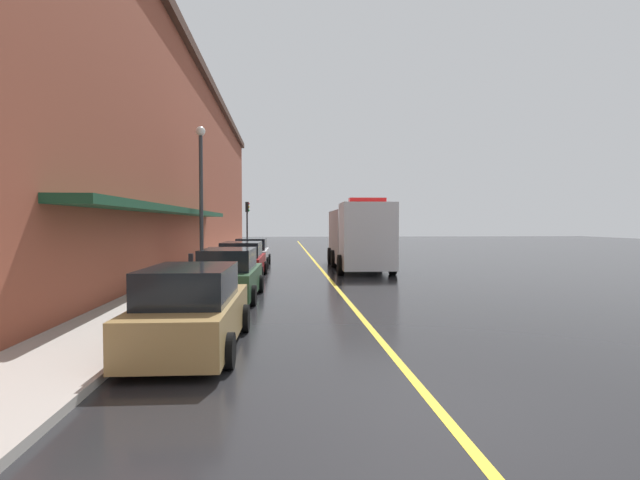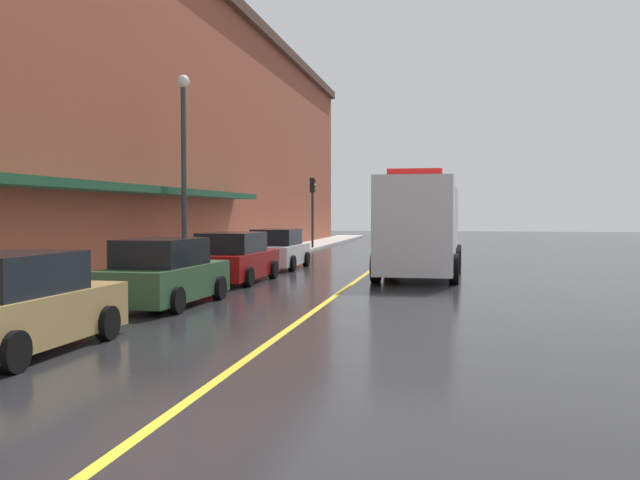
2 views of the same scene
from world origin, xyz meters
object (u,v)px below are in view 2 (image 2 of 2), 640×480
Objects in this scene: box_truck at (421,227)px; parking_meter_0 at (127,261)px; traffic_light_near at (313,199)px; parked_car_0 at (14,306)px; street_lamp_left at (184,153)px; parking_meter_1 at (187,252)px; parked_car_2 at (234,259)px; parked_car_3 at (277,250)px; parked_car_1 at (164,274)px.

parking_meter_0 is (-7.43, -9.19, -0.75)m from box_truck.
box_truck is 2.17× the size of traffic_light_near.
parked_car_0 is 1.06× the size of traffic_light_near.
parked_car_0 is 0.66× the size of street_lamp_left.
street_lamp_left is (-8.03, -3.44, 2.59)m from box_truck.
street_lamp_left is at bearing 114.00° from parking_meter_1.
traffic_light_near is (0.06, 25.71, 2.10)m from parking_meter_0.
parked_car_0 is at bearing -87.68° from traffic_light_near.
parked_car_3 is at bearing 0.84° from parked_car_2.
parked_car_0 is 6.27m from parked_car_1.
parked_car_0 is 12.42m from parked_car_2.
parking_meter_0 is at bearing -90.14° from traffic_light_near.
traffic_light_near is at bearing 5.15° from parked_car_2.
parking_meter_1 is at bearing 90.00° from parking_meter_0.
parked_car_2 is 7.33m from box_truck.
parked_car_1 reaches higher than parked_car_0.
box_truck is 8.88m from parking_meter_1.
parked_car_2 is 5.41m from parking_meter_0.
parked_car_3 is 6.77m from street_lamp_left.
parked_car_1 is 7.84m from street_lamp_left.
parking_meter_0 is 0.19× the size of street_lamp_left.
parked_car_3 is (-0.02, 12.01, -0.02)m from parked_car_1.
street_lamp_left is (-2.02, -5.35, 3.62)m from parked_car_3.
street_lamp_left reaches higher than parked_car_1.
parked_car_2 is at bearing -86.42° from traffic_light_near.
parked_car_3 reaches higher than parking_meter_1.
parking_meter_0 and parking_meter_1 have the same top height.
parked_car_3 is at bearing 2.33° from parked_car_1.
parked_car_0 is at bearing -178.18° from parked_car_1.
parked_car_3 reaches higher than parking_meter_0.
parked_car_0 is 7.33m from parking_meter_0.
parked_car_0 is at bearing -79.02° from parking_meter_0.
parking_meter_0 is 1.00× the size of parking_meter_1.
parked_car_1 is 1.73m from parking_meter_0.
street_lamp_left is 20.01m from traffic_light_near.
parked_car_2 is at bearing -55.69° from box_truck.
parked_car_3 is 11.18m from parking_meter_0.
parking_meter_1 is 21.41m from traffic_light_near.
parking_meter_1 is at bearing 123.49° from parked_car_2.
parking_meter_0 is at bearing 12.14° from parked_car_0.
parking_meter_1 is at bearing 17.37° from parked_car_1.
parked_car_1 is 5.51m from parking_meter_1.
parking_meter_0 is 4.39m from parking_meter_1.
parked_car_3 is 6.39m from box_truck.
box_truck is at bearing -28.45° from parked_car_1.
parking_meter_0 is at bearing -90.00° from parking_meter_1.
parking_meter_0 is (-1.44, 0.92, 0.26)m from parked_car_1.
box_truck is 18.14m from traffic_light_near.
parked_car_2 is 1.08× the size of traffic_light_near.
traffic_light_near is at bearing 5.19° from parked_car_1.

